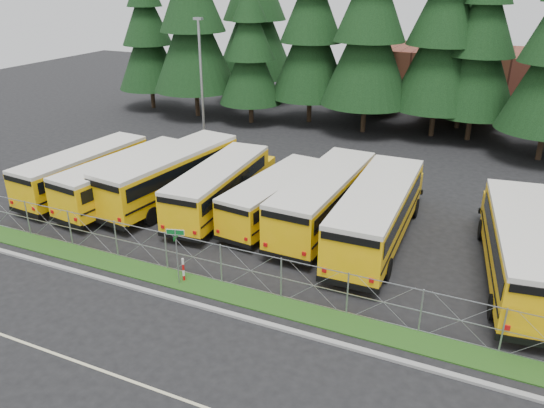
{
  "coord_description": "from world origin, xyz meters",
  "views": [
    {
      "loc": [
        9.79,
        -19.26,
        13.24
      ],
      "look_at": [
        -0.69,
        4.0,
        2.04
      ],
      "focal_mm": 35.0,
      "sensor_mm": 36.0,
      "label": 1
    }
  ],
  "objects_px": {
    "bus_1": "(132,179)",
    "bus_6": "(378,214)",
    "bus_3": "(222,187)",
    "bus_east": "(521,250)",
    "bus_5": "(326,199)",
    "light_standard": "(201,80)",
    "street_sign": "(176,245)",
    "bus_0": "(89,172)",
    "striped_bollard": "(183,270)",
    "bus_2": "(175,176)",
    "bus_4": "(277,197)"
  },
  "relations": [
    {
      "from": "bus_5",
      "to": "bus_east",
      "type": "relative_size",
      "value": 0.98
    },
    {
      "from": "bus_1",
      "to": "bus_6",
      "type": "bearing_deg",
      "value": 10.15
    },
    {
      "from": "bus_east",
      "to": "street_sign",
      "type": "distance_m",
      "value": 15.68
    },
    {
      "from": "bus_0",
      "to": "light_standard",
      "type": "xyz_separation_m",
      "value": [
        1.83,
        11.32,
        4.07
      ]
    },
    {
      "from": "bus_3",
      "to": "striped_bollard",
      "type": "bearing_deg",
      "value": -76.48
    },
    {
      "from": "bus_2",
      "to": "bus_3",
      "type": "height_order",
      "value": "bus_2"
    },
    {
      "from": "bus_east",
      "to": "striped_bollard",
      "type": "height_order",
      "value": "bus_east"
    },
    {
      "from": "bus_1",
      "to": "striped_bollard",
      "type": "distance_m",
      "value": 10.59
    },
    {
      "from": "bus_5",
      "to": "bus_east",
      "type": "distance_m",
      "value": 10.25
    },
    {
      "from": "street_sign",
      "to": "bus_2",
      "type": "bearing_deg",
      "value": 124.41
    },
    {
      "from": "bus_east",
      "to": "bus_3",
      "type": "bearing_deg",
      "value": 167.41
    },
    {
      "from": "bus_0",
      "to": "bus_6",
      "type": "bearing_deg",
      "value": 7.4
    },
    {
      "from": "bus_4",
      "to": "bus_east",
      "type": "relative_size",
      "value": 0.83
    },
    {
      "from": "bus_1",
      "to": "striped_bollard",
      "type": "bearing_deg",
      "value": -32.69
    },
    {
      "from": "bus_6",
      "to": "street_sign",
      "type": "distance_m",
      "value": 10.72
    },
    {
      "from": "bus_5",
      "to": "light_standard",
      "type": "distance_m",
      "value": 17.22
    },
    {
      "from": "bus_1",
      "to": "striped_bollard",
      "type": "relative_size",
      "value": 9.35
    },
    {
      "from": "bus_6",
      "to": "light_standard",
      "type": "xyz_separation_m",
      "value": [
        -16.9,
        10.53,
        3.87
      ]
    },
    {
      "from": "striped_bollard",
      "to": "bus_2",
      "type": "bearing_deg",
      "value": 125.73
    },
    {
      "from": "light_standard",
      "to": "street_sign",
      "type": "bearing_deg",
      "value": -62.37
    },
    {
      "from": "bus_3",
      "to": "bus_6",
      "type": "relative_size",
      "value": 0.89
    },
    {
      "from": "bus_6",
      "to": "striped_bollard",
      "type": "relative_size",
      "value": 10.35
    },
    {
      "from": "bus_6",
      "to": "striped_bollard",
      "type": "bearing_deg",
      "value": -134.44
    },
    {
      "from": "bus_5",
      "to": "bus_east",
      "type": "height_order",
      "value": "bus_east"
    },
    {
      "from": "bus_1",
      "to": "bus_east",
      "type": "bearing_deg",
      "value": 6.35
    },
    {
      "from": "bus_2",
      "to": "bus_0",
      "type": "bearing_deg",
      "value": -159.91
    },
    {
      "from": "bus_east",
      "to": "light_standard",
      "type": "distance_m",
      "value": 26.75
    },
    {
      "from": "bus_0",
      "to": "light_standard",
      "type": "bearing_deg",
      "value": 85.8
    },
    {
      "from": "bus_1",
      "to": "bus_4",
      "type": "height_order",
      "value": "bus_1"
    },
    {
      "from": "bus_3",
      "to": "striped_bollard",
      "type": "relative_size",
      "value": 9.25
    },
    {
      "from": "bus_5",
      "to": "bus_0",
      "type": "bearing_deg",
      "value": -171.58
    },
    {
      "from": "bus_0",
      "to": "striped_bollard",
      "type": "distance_m",
      "value": 13.39
    },
    {
      "from": "bus_0",
      "to": "bus_5",
      "type": "height_order",
      "value": "bus_5"
    },
    {
      "from": "bus_3",
      "to": "bus_east",
      "type": "relative_size",
      "value": 0.91
    },
    {
      "from": "street_sign",
      "to": "bus_6",
      "type": "bearing_deg",
      "value": 47.25
    },
    {
      "from": "bus_0",
      "to": "bus_4",
      "type": "relative_size",
      "value": 1.08
    },
    {
      "from": "bus_east",
      "to": "street_sign",
      "type": "relative_size",
      "value": 4.35
    },
    {
      "from": "bus_1",
      "to": "striped_bollard",
      "type": "xyz_separation_m",
      "value": [
        8.1,
        -6.76,
        -0.87
      ]
    },
    {
      "from": "striped_bollard",
      "to": "light_standard",
      "type": "height_order",
      "value": "light_standard"
    },
    {
      "from": "striped_bollard",
      "to": "light_standard",
      "type": "distance_m",
      "value": 21.1
    },
    {
      "from": "bus_5",
      "to": "light_standard",
      "type": "bearing_deg",
      "value": 147.16
    },
    {
      "from": "bus_0",
      "to": "bus_6",
      "type": "xyz_separation_m",
      "value": [
        18.73,
        0.79,
        0.19
      ]
    },
    {
      "from": "bus_0",
      "to": "bus_4",
      "type": "bearing_deg",
      "value": 11.13
    },
    {
      "from": "bus_4",
      "to": "light_standard",
      "type": "relative_size",
      "value": 1.0
    },
    {
      "from": "bus_5",
      "to": "striped_bollard",
      "type": "xyz_separation_m",
      "value": [
        -4.03,
        -8.46,
        -0.96
      ]
    },
    {
      "from": "bus_2",
      "to": "striped_bollard",
      "type": "distance_m",
      "value": 9.97
    },
    {
      "from": "bus_6",
      "to": "street_sign",
      "type": "bearing_deg",
      "value": -133.58
    },
    {
      "from": "bus_3",
      "to": "bus_east",
      "type": "xyz_separation_m",
      "value": [
        16.4,
        -1.42,
        0.15
      ]
    },
    {
      "from": "bus_2",
      "to": "bus_6",
      "type": "bearing_deg",
      "value": 5.34
    },
    {
      "from": "bus_2",
      "to": "bus_east",
      "type": "height_order",
      "value": "bus_2"
    }
  ]
}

